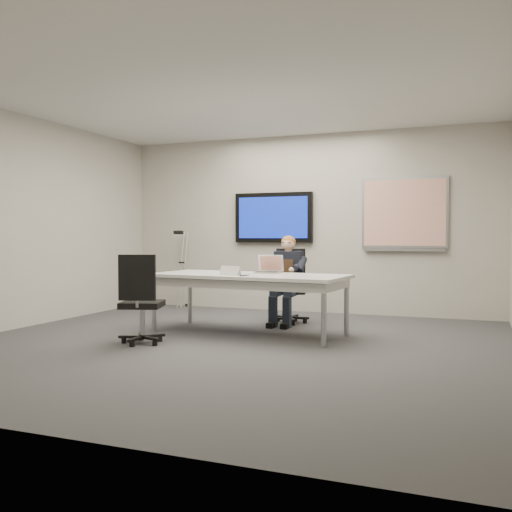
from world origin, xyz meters
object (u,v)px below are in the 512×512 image
(seated_person, at_px, (285,289))
(conference_table, at_px, (249,281))
(office_chair_far, at_px, (290,300))
(laptop, at_px, (269,269))
(office_chair_near, at_px, (141,316))

(seated_person, bearing_deg, conference_table, -107.40)
(conference_table, xyz_separation_m, seated_person, (0.20, 0.82, -0.16))
(office_chair_far, bearing_deg, laptop, -104.72)
(office_chair_near, distance_m, laptop, 1.74)
(office_chair_near, relative_size, laptop, 2.94)
(seated_person, distance_m, laptop, 0.63)
(office_chair_near, bearing_deg, seated_person, -137.91)
(conference_table, relative_size, laptop, 7.22)
(office_chair_far, height_order, laptop, office_chair_far)
(seated_person, bearing_deg, office_chair_near, -123.37)
(office_chair_far, xyz_separation_m, office_chair_near, (-1.05, -2.11, -0.01))
(office_chair_near, relative_size, seated_person, 0.83)
(office_chair_far, height_order, office_chair_near, office_chair_far)
(laptop, bearing_deg, conference_table, -127.05)
(office_chair_near, bearing_deg, laptop, -146.22)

